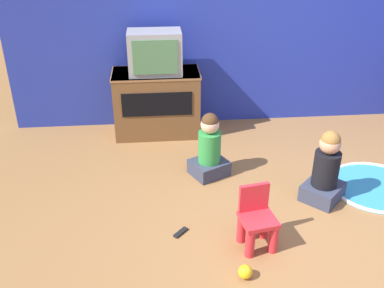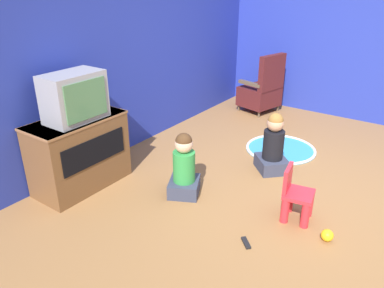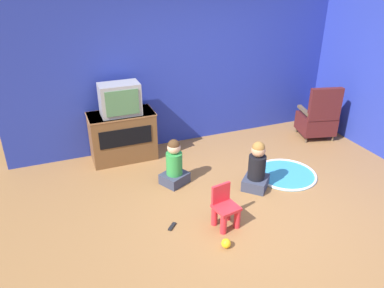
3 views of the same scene
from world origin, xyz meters
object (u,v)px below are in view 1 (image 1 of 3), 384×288
television (155,53)px  remote_control (181,232)px  yellow_kid_chair (257,223)px  toy_ball (245,272)px  child_watching_left (326,171)px  child_watching_center (209,149)px  tv_cabinet (157,102)px

television → remote_control: 2.17m
yellow_kid_chair → toy_ball: (-0.16, -0.37, -0.16)m
television → child_watching_left: television is taller
child_watching_left → toy_ball: child_watching_left is taller
child_watching_center → remote_control: child_watching_center is taller
tv_cabinet → child_watching_left: bearing=-45.5°
child_watching_center → toy_ball: size_ratio=6.30×
television → toy_ball: (0.60, -2.46, -0.97)m
television → yellow_kid_chair: bearing=-70.2°
tv_cabinet → television: 0.62m
television → remote_control: television is taller
television → child_watching_left: bearing=-44.7°
toy_ball → television: bearing=103.7°
yellow_kid_chair → toy_ball: size_ratio=4.82×
child_watching_left → toy_ball: (-0.93, -0.95, -0.26)m
tv_cabinet → child_watching_center: 1.14m
tv_cabinet → yellow_kid_chair: size_ratio=1.92×
tv_cabinet → yellow_kid_chair: (0.76, -2.14, -0.18)m
television → child_watching_left: size_ratio=0.83×
child_watching_left → remote_control: (-1.38, -0.40, -0.30)m
child_watching_center → toy_ball: bearing=-113.9°
yellow_kid_chair → child_watching_left: bearing=27.0°
yellow_kid_chair → remote_control: bearing=152.4°
television → remote_control: (0.15, -1.91, -1.01)m
tv_cabinet → remote_control: 2.00m
child_watching_left → remote_control: bearing=150.8°
tv_cabinet → toy_ball: (0.60, -2.51, -0.35)m
child_watching_center → toy_ball: (0.09, -1.49, -0.24)m
yellow_kid_chair → tv_cabinet: bearing=99.2°
child_watching_left → remote_control: child_watching_left is taller
child_watching_center → remote_control: size_ratio=4.97×
tv_cabinet → television: size_ratio=1.70×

